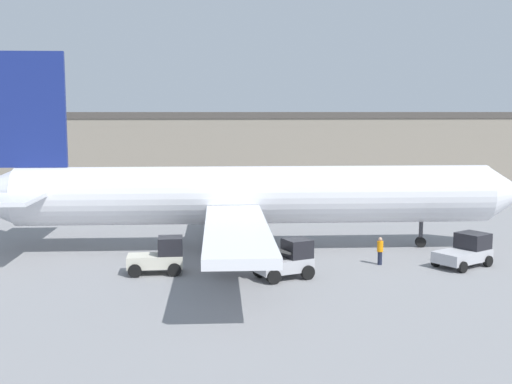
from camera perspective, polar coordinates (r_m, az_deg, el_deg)
name	(u,v)px	position (r m, az deg, el deg)	size (l,w,h in m)	color
ground_plane	(256,249)	(43.67, 0.00, -5.10)	(400.00, 400.00, 0.00)	gray
terminal_building	(202,151)	(77.11, -4.84, 3.68)	(82.28, 11.39, 9.19)	gray
airplane	(240,195)	(42.99, -1.39, -0.27)	(39.03, 34.05, 13.13)	white
ground_crew_worker	(380,250)	(39.88, 10.97, -5.09)	(0.37, 0.37, 1.70)	#1E2338
baggage_tug	(160,257)	(37.49, -8.52, -5.70)	(3.17, 1.84, 2.12)	beige
belt_loader_truck	(287,260)	(36.11, 2.81, -6.04)	(3.45, 2.80, 2.16)	#B2B2B7
pushback_tug	(466,251)	(40.89, 18.15, -5.00)	(4.02, 3.44, 1.95)	#B2B2B7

